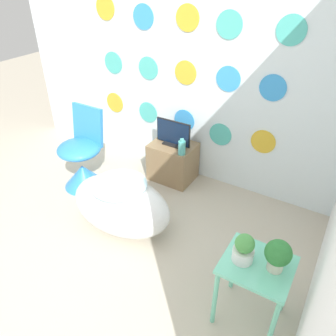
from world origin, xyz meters
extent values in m
plane|color=#BCB29E|center=(0.00, 0.00, 0.00)|extent=(12.00, 12.00, 0.00)
cube|color=white|center=(0.00, 2.03, 1.30)|extent=(4.30, 0.04, 2.60)
cylinder|color=gold|center=(-0.95, 2.00, 0.64)|extent=(0.24, 0.01, 0.24)
cylinder|color=#4CBFB2|center=(-0.46, 2.00, 0.62)|extent=(0.24, 0.01, 0.24)
cylinder|color=#3899E5|center=(0.02, 2.00, 0.63)|extent=(0.24, 0.01, 0.24)
cylinder|color=#4CBFB2|center=(0.44, 2.00, 0.58)|extent=(0.24, 0.01, 0.24)
cylinder|color=gold|center=(0.89, 2.00, 0.62)|extent=(0.24, 0.01, 0.24)
cylinder|color=#4CBFB2|center=(-0.91, 2.00, 1.12)|extent=(0.24, 0.01, 0.24)
cylinder|color=#4CBFB2|center=(-0.44, 2.00, 1.13)|extent=(0.24, 0.01, 0.24)
cylinder|color=gold|center=(0.01, 2.00, 1.15)|extent=(0.24, 0.01, 0.24)
cylinder|color=#3899E5|center=(0.47, 2.00, 1.17)|extent=(0.24, 0.01, 0.24)
cylinder|color=#3899E5|center=(0.89, 2.00, 1.15)|extent=(0.24, 0.01, 0.24)
cylinder|color=gold|center=(-0.96, 2.00, 1.68)|extent=(0.24, 0.01, 0.24)
cylinder|color=#3899E5|center=(-0.48, 2.00, 1.63)|extent=(0.24, 0.01, 0.24)
cylinder|color=gold|center=(0.02, 2.00, 1.66)|extent=(0.24, 0.01, 0.24)
cylinder|color=#4CBFB2|center=(0.43, 2.00, 1.63)|extent=(0.24, 0.01, 0.24)
cylinder|color=#4CBFB2|center=(0.95, 2.00, 1.64)|extent=(0.24, 0.01, 0.24)
ellipsoid|color=white|center=(0.00, 0.87, 0.24)|extent=(0.97, 0.60, 0.49)
cylinder|color=#B2DBEA|center=(0.00, 0.87, 0.47)|extent=(0.49, 0.49, 0.01)
cone|color=#338CE0|center=(-0.76, 1.16, 0.13)|extent=(0.43, 0.43, 0.25)
ellipsoid|color=#338CE0|center=(-0.76, 1.16, 0.45)|extent=(0.45, 0.45, 0.16)
cube|color=#338CE0|center=(-0.76, 1.33, 0.66)|extent=(0.38, 0.09, 0.41)
cube|color=#8E704C|center=(0.00, 1.79, 0.22)|extent=(0.47, 0.37, 0.43)
cube|color=white|center=(0.00, 1.61, 0.29)|extent=(0.40, 0.01, 0.12)
cube|color=black|center=(0.00, 1.79, 0.44)|extent=(0.21, 0.12, 0.02)
cube|color=black|center=(0.00, 1.80, 0.57)|extent=(0.40, 0.01, 0.27)
cube|color=#0F1E38|center=(0.00, 1.79, 0.57)|extent=(0.38, 0.01, 0.25)
cylinder|color=#51B2AD|center=(0.18, 1.66, 0.50)|extent=(0.08, 0.08, 0.15)
cylinder|color=#51B2AD|center=(0.18, 1.66, 0.59)|extent=(0.04, 0.04, 0.03)
cube|color=#72D8B7|center=(1.32, 0.59, 0.52)|extent=(0.43, 0.39, 0.02)
cylinder|color=#72D8B7|center=(1.13, 0.42, 0.25)|extent=(0.03, 0.03, 0.51)
cylinder|color=#72D8B7|center=(1.51, 0.42, 0.25)|extent=(0.03, 0.03, 0.51)
cylinder|color=#72D8B7|center=(1.13, 0.76, 0.25)|extent=(0.03, 0.03, 0.51)
cylinder|color=#72D8B7|center=(1.51, 0.76, 0.25)|extent=(0.03, 0.03, 0.51)
cylinder|color=white|center=(1.22, 0.57, 0.58)|extent=(0.13, 0.13, 0.09)
sphere|color=#4C9E4C|center=(1.22, 0.57, 0.67)|extent=(0.12, 0.12, 0.12)
cylinder|color=beige|center=(1.41, 0.61, 0.57)|extent=(0.10, 0.10, 0.07)
sphere|color=#2D7A38|center=(1.41, 0.61, 0.67)|extent=(0.16, 0.16, 0.16)
camera|label=1|loc=(1.55, -0.87, 2.14)|focal=35.00mm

